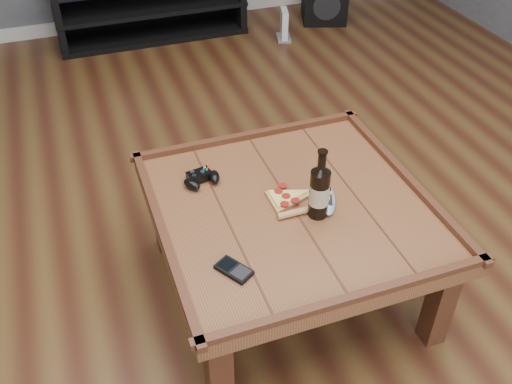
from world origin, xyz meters
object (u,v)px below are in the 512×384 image
object	(u,v)px
beer_bottle	(319,190)
game_controller	(202,178)
coffee_table	(291,217)
remote_control	(328,199)
game_console	(284,26)
smartphone	(234,270)
media_console	(150,3)
pizza_slice	(287,200)

from	to	relation	value
beer_bottle	game_controller	distance (m)	0.48
coffee_table	remote_control	bearing A→B (deg)	-11.69
remote_control	game_console	distance (m)	2.52
coffee_table	game_console	world-z (taller)	coffee_table
beer_bottle	smartphone	bearing A→B (deg)	-155.87
coffee_table	media_console	xyz separation A→B (m)	(0.00, 2.75, -0.15)
smartphone	game_console	size ratio (longest dim) A/B	0.61
remote_control	game_controller	bearing A→B (deg)	169.10
game_controller	pizza_slice	world-z (taller)	game_controller
pizza_slice	game_console	world-z (taller)	pizza_slice
coffee_table	smartphone	size ratio (longest dim) A/B	7.48
beer_bottle	pizza_slice	size ratio (longest dim) A/B	1.11
remote_control	game_console	xyz separation A→B (m)	(0.79, 2.37, -0.36)
coffee_table	media_console	size ratio (longest dim) A/B	0.74
smartphone	game_console	distance (m)	2.88
remote_control	game_console	world-z (taller)	remote_control
game_controller	smartphone	distance (m)	0.49
beer_bottle	game_controller	bearing A→B (deg)	136.88
beer_bottle	smartphone	size ratio (longest dim) A/B	2.03
beer_bottle	smartphone	xyz separation A→B (m)	(-0.37, -0.17, -0.10)
game_controller	remote_control	world-z (taller)	game_controller
remote_control	beer_bottle	bearing A→B (deg)	-119.61
smartphone	game_controller	bearing A→B (deg)	55.01
coffee_table	media_console	distance (m)	2.75
beer_bottle	remote_control	xyz separation A→B (m)	(0.06, 0.05, -0.10)
coffee_table	remote_control	xyz separation A→B (m)	(0.13, -0.03, 0.07)
media_console	pizza_slice	bearing A→B (deg)	-90.17
pizza_slice	remote_control	xyz separation A→B (m)	(0.14, -0.05, 0.00)
smartphone	remote_control	xyz separation A→B (m)	(0.44, 0.22, 0.01)
game_controller	pizza_slice	distance (m)	0.35
pizza_slice	smartphone	distance (m)	0.40
beer_bottle	game_controller	size ratio (longest dim) A/B	1.73
game_controller	smartphone	xyz separation A→B (m)	(-0.03, -0.49, -0.01)
beer_bottle	game_controller	xyz separation A→B (m)	(-0.35, 0.32, -0.09)
media_console	game_console	distance (m)	1.02
game_controller	pizza_slice	xyz separation A→B (m)	(0.27, -0.22, -0.01)
coffee_table	game_controller	bearing A→B (deg)	138.36
coffee_table	media_console	bearing A→B (deg)	90.00
media_console	game_controller	xyz separation A→B (m)	(-0.28, -2.50, 0.22)
coffee_table	game_controller	distance (m)	0.38
coffee_table	remote_control	world-z (taller)	remote_control
coffee_table	pizza_slice	bearing A→B (deg)	108.17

